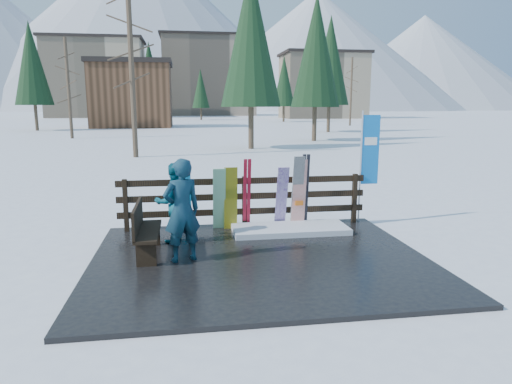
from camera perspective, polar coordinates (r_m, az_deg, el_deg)
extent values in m
plane|color=white|center=(8.37, 0.51, -8.71)|extent=(700.00, 700.00, 0.00)
cube|color=black|center=(8.35, 0.51, -8.45)|extent=(6.00, 5.00, 0.08)
cube|color=black|center=(10.30, -15.97, -1.63)|extent=(0.10, 0.10, 1.15)
cube|color=black|center=(10.21, -8.72, -1.44)|extent=(0.10, 0.10, 1.15)
cube|color=black|center=(10.29, -1.46, -1.22)|extent=(0.10, 0.10, 1.15)
cube|color=black|center=(10.53, 5.57, -0.99)|extent=(0.10, 0.10, 1.15)
cube|color=black|center=(10.92, 12.19, -0.76)|extent=(0.10, 0.10, 1.15)
cube|color=black|center=(10.34, -1.46, -2.44)|extent=(5.60, 0.05, 0.14)
cube|color=black|center=(10.27, -1.47, -0.54)|extent=(5.60, 0.05, 0.14)
cube|color=black|center=(10.20, -1.48, 1.39)|extent=(5.60, 0.05, 0.14)
cube|color=white|center=(10.00, 4.29, -4.64)|extent=(2.49, 1.00, 0.12)
cube|color=black|center=(8.57, -13.32, -4.82)|extent=(0.40, 1.50, 0.06)
cube|color=black|center=(8.06, -13.57, -7.49)|extent=(0.34, 0.06, 0.45)
cube|color=black|center=(9.21, -12.98, -5.18)|extent=(0.34, 0.06, 0.45)
cube|color=black|center=(8.52, -14.60, -3.09)|extent=(0.05, 1.50, 0.50)
cube|color=#1897CD|center=(9.97, -8.86, -1.05)|extent=(0.26, 0.28, 1.38)
cube|color=white|center=(9.99, -4.62, -0.90)|extent=(0.27, 0.39, 1.39)
cube|color=yellow|center=(10.01, -3.17, -0.82)|extent=(0.29, 0.22, 1.41)
cube|color=white|center=(10.19, 3.22, -0.64)|extent=(0.25, 0.45, 1.40)
cube|color=black|center=(10.25, 5.21, 0.03)|extent=(0.25, 0.31, 1.62)
cube|color=white|center=(10.26, 5.42, -0.17)|extent=(0.30, 0.25, 1.55)
cube|color=#AC1528|center=(10.10, -1.40, -0.21)|extent=(0.07, 0.29, 1.58)
cube|color=#AC1528|center=(10.11, -0.89, -0.20)|extent=(0.07, 0.29, 1.58)
cube|color=black|center=(10.35, 5.89, 0.21)|extent=(0.08, 0.20, 1.65)
cube|color=black|center=(10.37, 6.37, 0.22)|extent=(0.08, 0.20, 1.65)
cylinder|color=silver|center=(10.90, 12.94, 3.05)|extent=(0.04, 0.04, 2.60)
cube|color=blue|center=(10.94, 14.10, 5.14)|extent=(0.42, 0.02, 1.60)
imported|color=#164650|center=(8.04, -9.25, -2.29)|extent=(0.78, 0.64, 1.82)
imported|color=#0B576C|center=(9.22, -10.14, -1.35)|extent=(0.87, 0.73, 1.60)
cube|color=tan|center=(119.76, -19.27, 13.12)|extent=(22.00, 14.00, 18.00)
cube|color=black|center=(120.60, -19.56, 17.52)|extent=(23.10, 14.70, 0.60)
cube|color=gray|center=(138.22, -5.94, 14.08)|extent=(26.00, 16.00, 22.00)
cube|color=black|center=(139.35, -6.04, 18.72)|extent=(27.30, 16.80, 0.60)
cube|color=tan|center=(107.52, 8.33, 12.86)|extent=(18.00, 12.00, 14.00)
cube|color=black|center=(108.06, 8.44, 16.73)|extent=(18.90, 12.60, 0.60)
cube|color=brown|center=(63.16, -15.22, 11.46)|extent=(10.00, 8.00, 8.00)
cube|color=black|center=(63.39, -15.41, 15.35)|extent=(10.50, 8.40, 0.60)
cylinder|color=#382B1E|center=(26.04, -15.33, 15.59)|extent=(0.28, 0.28, 10.32)
cone|color=black|center=(30.21, -0.64, 15.77)|extent=(3.92, 3.92, 10.88)
cone|color=black|center=(37.32, 7.45, 14.62)|extent=(3.87, 3.87, 10.76)
cylinder|color=#382B1E|center=(42.93, -22.38, 11.85)|extent=(0.28, 0.28, 8.44)
cone|color=black|center=(50.26, 9.19, 13.96)|extent=(4.13, 4.13, 11.47)
cone|color=black|center=(58.31, -26.12, 12.56)|extent=(4.13, 4.13, 11.48)
cylinder|color=#382B1E|center=(66.99, 11.81, 12.15)|extent=(0.28, 0.28, 9.42)
cone|color=black|center=(68.01, -13.10, 12.79)|extent=(4.00, 4.00, 11.11)
cone|color=black|center=(81.68, 3.50, 12.52)|extent=(3.87, 3.87, 10.75)
cone|color=black|center=(92.87, -6.92, 11.85)|extent=(3.41, 3.41, 9.48)
cone|color=white|center=(353.63, -14.19, 19.72)|extent=(260.00, 260.00, 120.00)
cone|color=white|center=(332.72, 7.51, 17.06)|extent=(200.00, 200.00, 80.00)
cone|color=white|center=(384.71, 20.05, 14.90)|extent=(180.00, 180.00, 70.00)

